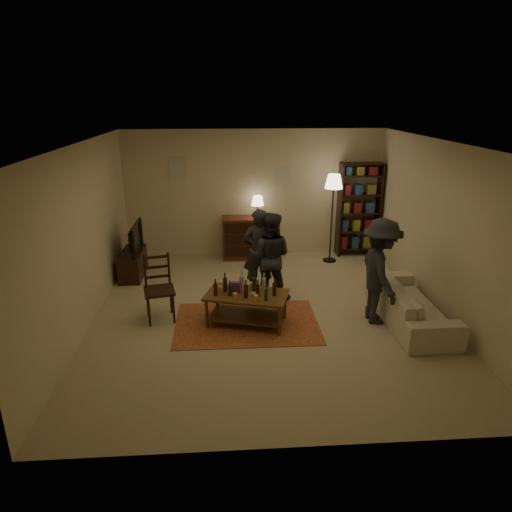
{
  "coord_description": "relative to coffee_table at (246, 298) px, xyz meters",
  "views": [
    {
      "loc": [
        -0.63,
        -6.65,
        3.35
      ],
      "look_at": [
        -0.17,
        0.1,
        0.96
      ],
      "focal_mm": 32.0,
      "sensor_mm": 36.0,
      "label": 1
    }
  ],
  "objects": [
    {
      "name": "floor_lamp",
      "position": [
        1.91,
        2.7,
        1.14
      ],
      "size": [
        0.36,
        0.36,
        1.85
      ],
      "color": "black",
      "rests_on": "ground"
    },
    {
      "name": "dresser",
      "position": [
        0.15,
        3.03,
        0.05
      ],
      "size": [
        1.0,
        0.5,
        1.36
      ],
      "color": "maroon",
      "rests_on": "ground"
    },
    {
      "name": "person_right",
      "position": [
        0.45,
        0.9,
        0.34
      ],
      "size": [
        0.88,
        0.77,
        1.54
      ],
      "primitive_type": "imported",
      "rotation": [
        0.0,
        0.0,
        2.86
      ],
      "color": "#282930",
      "rests_on": "ground"
    },
    {
      "name": "person_left",
      "position": [
        0.27,
        1.15,
        0.34
      ],
      "size": [
        0.6,
        0.42,
        1.55
      ],
      "primitive_type": "imported",
      "rotation": [
        0.0,
        0.0,
        3.24
      ],
      "color": "#28272F",
      "rests_on": "ground"
    },
    {
      "name": "room_shell",
      "position": [
        -0.3,
        3.3,
        1.38
      ],
      "size": [
        6.0,
        6.0,
        6.0
      ],
      "color": "beige",
      "rests_on": "ground"
    },
    {
      "name": "coffee_table",
      "position": [
        0.0,
        0.0,
        0.0
      ],
      "size": [
        1.36,
        0.98,
        0.84
      ],
      "rotation": [
        0.0,
        0.0,
        -0.28
      ],
      "color": "brown",
      "rests_on": "ground"
    },
    {
      "name": "dining_chair",
      "position": [
        -1.35,
        0.3,
        0.13
      ],
      "size": [
        0.54,
        0.54,
        1.06
      ],
      "rotation": [
        0.0,
        0.0,
        0.21
      ],
      "color": "black",
      "rests_on": "ground"
    },
    {
      "name": "tv_stand",
      "position": [
        -2.1,
        2.12,
        -0.05
      ],
      "size": [
        0.4,
        1.0,
        1.06
      ],
      "color": "black",
      "rests_on": "ground"
    },
    {
      "name": "sofa",
      "position": [
        2.55,
        -0.08,
        -0.13
      ],
      "size": [
        0.81,
        2.08,
        0.61
      ],
      "primitive_type": "imported",
      "rotation": [
        0.0,
        0.0,
        1.57
      ],
      "color": "beige",
      "rests_on": "ground"
    },
    {
      "name": "rug",
      "position": [
        0.01,
        -0.0,
        -0.42
      ],
      "size": [
        2.2,
        1.5,
        0.01
      ],
      "primitive_type": "cube",
      "color": "maroon",
      "rests_on": "ground"
    },
    {
      "name": "floor",
      "position": [
        0.35,
        0.32,
        -0.43
      ],
      "size": [
        6.0,
        6.0,
        0.0
      ],
      "primitive_type": "plane",
      "color": "#C6B793",
      "rests_on": "ground"
    },
    {
      "name": "bookshelf",
      "position": [
        2.59,
        3.1,
        0.6
      ],
      "size": [
        0.9,
        0.34,
        2.02
      ],
      "color": "black",
      "rests_on": "ground"
    },
    {
      "name": "person_by_sofa",
      "position": [
        2.03,
        -0.05,
        0.39
      ],
      "size": [
        0.63,
        1.07,
        1.65
      ],
      "primitive_type": "imported",
      "rotation": [
        0.0,
        0.0,
        1.58
      ],
      "color": "#26252C",
      "rests_on": "ground"
    }
  ]
}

